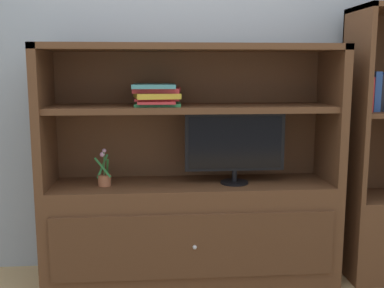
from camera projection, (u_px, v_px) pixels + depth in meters
The scene contains 7 objects.
painted_rear_wall at pixel (187, 58), 3.03m from camera, with size 6.00×0.10×2.80m, color #9EA8B2.
media_console at pixel (191, 208), 2.84m from camera, with size 1.78×0.48×1.47m.
tv_monitor at pixel (235, 145), 2.75m from camera, with size 0.61×0.17×0.43m.
potted_plant at pixel (104, 177), 2.73m from camera, with size 0.10×0.10×0.22m.
magazine_stack at pixel (156, 95), 2.71m from camera, with size 0.30×0.35×0.13m.
bookshelf_tall at pixel (379, 189), 2.93m from camera, with size 0.43×0.42×1.70m.
upright_book_row at pixel (373, 92), 2.81m from camera, with size 0.15×0.17×0.24m.
Camera 1 is at (-0.22, -2.32, 1.33)m, focal length 42.74 mm.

